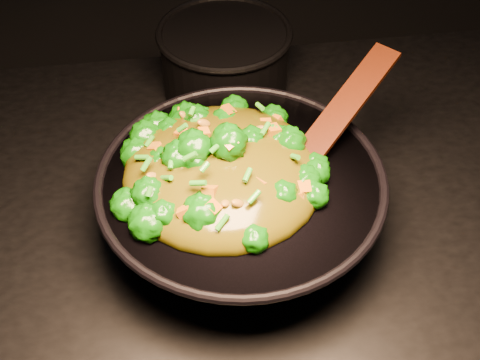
{
  "coord_description": "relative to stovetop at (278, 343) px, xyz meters",
  "views": [
    {
      "loc": [
        -0.17,
        -0.62,
        1.64
      ],
      "look_at": [
        -0.09,
        -0.02,
        1.0
      ],
      "focal_mm": 45.0,
      "sensor_mm": 36.0,
      "label": 1
    }
  ],
  "objects": [
    {
      "name": "spatula",
      "position": [
        0.06,
        0.02,
        0.61
      ],
      "size": [
        0.23,
        0.21,
        0.11
      ],
      "primitive_type": "cube",
      "rotation": [
        0.0,
        -0.38,
        0.71
      ],
      "color": "#341906",
      "rests_on": "wok"
    },
    {
      "name": "stovetop",
      "position": [
        0.0,
        0.0,
        0.0
      ],
      "size": [
        1.2,
        0.9,
        0.9
      ],
      "primitive_type": "cube",
      "color": "black",
      "rests_on": "ground"
    },
    {
      "name": "stir_fry",
      "position": [
        -0.11,
        -0.03,
        0.61
      ],
      "size": [
        0.35,
        0.35,
        0.1
      ],
      "primitive_type": null,
      "rotation": [
        0.0,
        0.0,
        0.26
      ],
      "color": "#116307",
      "rests_on": "wok"
    },
    {
      "name": "back_pot",
      "position": [
        -0.07,
        0.32,
        0.52
      ],
      "size": [
        0.28,
        0.28,
        0.14
      ],
      "primitive_type": "cylinder",
      "rotation": [
        0.0,
        0.0,
        0.18
      ],
      "color": "black",
      "rests_on": "stovetop"
    },
    {
      "name": "wok",
      "position": [
        -0.09,
        -0.03,
        0.51
      ],
      "size": [
        0.48,
        0.48,
        0.11
      ],
      "primitive_type": null,
      "rotation": [
        0.0,
        0.0,
        -0.18
      ],
      "color": "black",
      "rests_on": "stovetop"
    }
  ]
}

